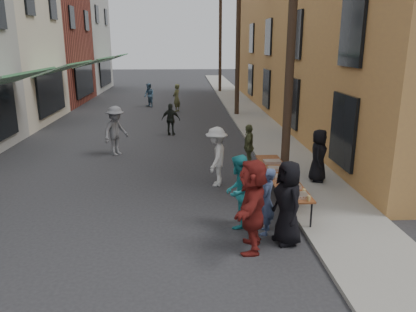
{
  "coord_description": "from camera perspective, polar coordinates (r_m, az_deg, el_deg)",
  "views": [
    {
      "loc": [
        1.28,
        -8.82,
        4.16
      ],
      "look_at": [
        1.84,
        1.43,
        1.3
      ],
      "focal_mm": 35.0,
      "sensor_mm": 36.0,
      "label": 1
    }
  ],
  "objects": [
    {
      "name": "guest_front_e",
      "position": [
        13.88,
        5.74,
        1.35
      ],
      "size": [
        0.56,
        0.96,
        1.53
      ],
      "primitive_type": "imported",
      "rotation": [
        0.0,
        0.0,
        -1.78
      ],
      "color": "#5C6339",
      "rests_on": "ground"
    },
    {
      "name": "utility_pole_mid",
      "position": [
        24.01,
        4.25,
        16.35
      ],
      "size": [
        0.26,
        0.26,
        9.0
      ],
      "primitive_type": "cylinder",
      "color": "#2D2116",
      "rests_on": "ground"
    },
    {
      "name": "guest_queue_back",
      "position": [
        8.35,
        6.26,
        -6.93
      ],
      "size": [
        0.97,
        1.9,
        1.96
      ],
      "primitive_type": "imported",
      "rotation": [
        0.0,
        0.0,
        -1.79
      ],
      "color": "maroon",
      "rests_on": "ground"
    },
    {
      "name": "catering_tray_buns",
      "position": [
        10.8,
        10.53,
        -2.89
      ],
      "size": [
        0.5,
        0.33,
        0.08
      ],
      "primitive_type": "cube",
      "color": "tan",
      "rests_on": "serving_table"
    },
    {
      "name": "guest_front_a",
      "position": [
        8.76,
        11.17,
        -6.48
      ],
      "size": [
        0.78,
        1.01,
        1.83
      ],
      "primitive_type": "imported",
      "rotation": [
        0.0,
        0.0,
        -1.32
      ],
      "color": "black",
      "rests_on": "ground"
    },
    {
      "name": "catering_tray_foil_d",
      "position": [
        11.45,
        9.73,
        -1.78
      ],
      "size": [
        0.5,
        0.33,
        0.08
      ],
      "primitive_type": "cube",
      "color": "#B2B2B7",
      "rests_on": "serving_table"
    },
    {
      "name": "condiment_jar_c",
      "position": [
        9.43,
        11.27,
        -5.7
      ],
      "size": [
        0.07,
        0.07,
        0.08
      ],
      "primitive_type": "cylinder",
      "color": "#A57F26",
      "rests_on": "serving_table"
    },
    {
      "name": "cup_stack",
      "position": [
        9.4,
        13.99,
        -5.81
      ],
      "size": [
        0.08,
        0.08,
        0.12
      ],
      "primitive_type": "cylinder",
      "color": "tan",
      "rests_on": "serving_table"
    },
    {
      "name": "serving_table",
      "position": [
        11.1,
        10.16,
        -2.78
      ],
      "size": [
        0.7,
        4.0,
        0.75
      ],
      "color": "#5F2A16",
      "rests_on": "ground"
    },
    {
      "name": "guest_front_b",
      "position": [
        9.16,
        8.22,
        -6.34
      ],
      "size": [
        0.52,
        0.64,
        1.53
      ],
      "primitive_type": "imported",
      "rotation": [
        0.0,
        0.0,
        -1.87
      ],
      "color": "#435581",
      "rests_on": "ground"
    },
    {
      "name": "utility_pole_near",
      "position": [
        12.21,
        11.69,
        16.86
      ],
      "size": [
        0.26,
        0.26,
        9.0
      ],
      "primitive_type": "cylinder",
      "color": "#2D2116",
      "rests_on": "ground"
    },
    {
      "name": "passerby_right",
      "position": [
        25.64,
        -4.45,
        8.15
      ],
      "size": [
        0.64,
        0.75,
        1.73
      ],
      "primitive_type": "imported",
      "rotation": [
        0.0,
        0.0,
        4.27
      ],
      "color": "#505430",
      "rests_on": "ground"
    },
    {
      "name": "sidewalk",
      "position": [
        24.46,
        5.67,
        5.83
      ],
      "size": [
        2.2,
        60.0,
        0.1
      ],
      "primitive_type": "cube",
      "color": "gray",
      "rests_on": "ground"
    },
    {
      "name": "catering_tray_sausage",
      "position": [
        9.57,
        12.4,
        -5.43
      ],
      "size": [
        0.5,
        0.33,
        0.08
      ],
      "primitive_type": "cube",
      "color": "maroon",
      "rests_on": "serving_table"
    },
    {
      "name": "server",
      "position": [
        12.65,
        15.28,
        0.08
      ],
      "size": [
        0.78,
        0.92,
        1.6
      ],
      "primitive_type": "imported",
      "rotation": [
        0.0,
        0.0,
        1.15
      ],
      "color": "black",
      "rests_on": "sidewalk"
    },
    {
      "name": "condiment_jar_a",
      "position": [
        9.25,
        11.57,
        -6.15
      ],
      "size": [
        0.07,
        0.07,
        0.08
      ],
      "primitive_type": "cylinder",
      "color": "#A57F26",
      "rests_on": "serving_table"
    },
    {
      "name": "catering_tray_foil_b",
      "position": [
        10.16,
        11.45,
        -4.13
      ],
      "size": [
        0.5,
        0.33,
        0.08
      ],
      "primitive_type": "cube",
      "color": "#B2B2B7",
      "rests_on": "serving_table"
    },
    {
      "name": "condiment_jar_b",
      "position": [
        9.34,
        11.42,
        -5.92
      ],
      "size": [
        0.07,
        0.07,
        0.08
      ],
      "primitive_type": "cylinder",
      "color": "#A57F26",
      "rests_on": "serving_table"
    },
    {
      "name": "building_ochre",
      "position": [
        24.86,
        21.03,
        16.53
      ],
      "size": [
        10.0,
        28.0,
        10.0
      ],
      "primitive_type": "cube",
      "color": "#C38B45",
      "rests_on": "ground"
    },
    {
      "name": "catering_tray_buns_end",
      "position": [
        12.1,
        9.01,
        -0.8
      ],
      "size": [
        0.5,
        0.33,
        0.08
      ],
      "primitive_type": "cube",
      "color": "tan",
      "rests_on": "serving_table"
    },
    {
      "name": "passerby_far",
      "position": [
        27.75,
        -8.28,
        8.45
      ],
      "size": [
        0.94,
        0.98,
        1.58
      ],
      "primitive_type": "imported",
      "rotation": [
        0.0,
        0.0,
        5.35
      ],
      "color": "#426380",
      "rests_on": "ground"
    },
    {
      "name": "passerby_left",
      "position": [
        15.87,
        -12.85,
        3.48
      ],
      "size": [
        1.24,
        1.4,
        1.88
      ],
      "primitive_type": "imported",
      "rotation": [
        0.0,
        0.0,
        1.01
      ],
      "color": "slate",
      "rests_on": "ground"
    },
    {
      "name": "utility_pole_far",
      "position": [
        35.95,
        1.73,
        16.12
      ],
      "size": [
        0.26,
        0.26,
        9.0
      ],
      "primitive_type": "cylinder",
      "color": "#2D2116",
      "rests_on": "ground"
    },
    {
      "name": "guest_front_c",
      "position": [
        9.4,
        4.26,
        -5.0
      ],
      "size": [
        0.95,
        1.04,
        1.73
      ],
      "primitive_type": "imported",
      "rotation": [
        0.0,
        0.0,
        -2.0
      ],
      "color": "teal",
      "rests_on": "ground"
    },
    {
      "name": "ground",
      "position": [
        9.84,
        -10.46,
        -9.73
      ],
      "size": [
        120.0,
        120.0,
        0.0
      ],
      "primitive_type": "plane",
      "color": "#28282B",
      "rests_on": "ground"
    },
    {
      "name": "passerby_mid",
      "position": [
        18.97,
        -5.24,
        5.14
      ],
      "size": [
        0.93,
        0.53,
        1.49
      ],
      "primitive_type": "imported",
      "rotation": [
        0.0,
        0.0,
        2.94
      ],
      "color": "black",
      "rests_on": "ground"
    },
    {
      "name": "guest_front_d",
      "position": [
        12.1,
        1.21,
        -0.08
      ],
      "size": [
        0.93,
        1.29,
        1.79
      ],
      "primitive_type": "imported",
      "rotation": [
        0.0,
        0.0,
        -1.82
      ],
      "color": "silver",
      "rests_on": "ground"
    }
  ]
}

